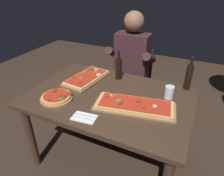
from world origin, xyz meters
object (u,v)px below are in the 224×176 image
(dining_table, at_px, (110,105))
(oil_bottle_amber, at_px, (189,76))
(pizza_rectangular_front, at_px, (134,105))
(tumbler_near_camera, at_px, (169,92))
(pizza_rectangular_left, at_px, (87,78))
(wine_bottle_dark, at_px, (119,68))
(seated_diner, at_px, (131,64))
(diner_chair, at_px, (133,79))
(pizza_round_far, at_px, (56,97))

(dining_table, xyz_separation_m, oil_bottle_amber, (0.59, 0.41, 0.22))
(pizza_rectangular_front, bearing_deg, tumbler_near_camera, 51.02)
(pizza_rectangular_left, distance_m, wine_bottle_dark, 0.33)
(wine_bottle_dark, bearing_deg, dining_table, -79.44)
(pizza_rectangular_front, relative_size, seated_diner, 0.51)
(dining_table, bearing_deg, pizza_rectangular_front, -17.26)
(dining_table, bearing_deg, seated_diner, 96.36)
(diner_chair, distance_m, seated_diner, 0.28)
(wine_bottle_dark, xyz_separation_m, oil_bottle_amber, (0.65, 0.07, 0.02))
(dining_table, bearing_deg, wine_bottle_dark, 100.56)
(tumbler_near_camera, distance_m, seated_diner, 0.78)
(pizza_rectangular_front, height_order, wine_bottle_dark, wine_bottle_dark)
(pizza_rectangular_left, relative_size, tumbler_near_camera, 4.86)
(pizza_round_far, height_order, oil_bottle_amber, oil_bottle_amber)
(pizza_rectangular_front, xyz_separation_m, pizza_rectangular_left, (-0.60, 0.26, -0.00))
(wine_bottle_dark, xyz_separation_m, tumbler_near_camera, (0.53, -0.15, -0.06))
(dining_table, bearing_deg, pizza_rectangular_left, 152.32)
(oil_bottle_amber, bearing_deg, pizza_rectangular_left, -165.83)
(dining_table, distance_m, diner_chair, 0.87)
(pizza_round_far, distance_m, oil_bottle_amber, 1.17)
(pizza_rectangular_left, xyz_separation_m, diner_chair, (0.26, 0.68, -0.27))
(pizza_rectangular_front, height_order, seated_diner, seated_diner)
(pizza_round_far, bearing_deg, pizza_rectangular_left, 84.53)
(tumbler_near_camera, bearing_deg, wine_bottle_dark, 164.08)
(wine_bottle_dark, relative_size, diner_chair, 0.34)
(diner_chair, bearing_deg, dining_table, -84.53)
(pizza_rectangular_left, height_order, oil_bottle_amber, oil_bottle_amber)
(pizza_rectangular_front, bearing_deg, wine_bottle_dark, 127.49)
(pizza_rectangular_left, relative_size, oil_bottle_amber, 1.69)
(dining_table, relative_size, wine_bottle_dark, 4.79)
(pizza_round_far, distance_m, diner_chair, 1.17)
(dining_table, bearing_deg, diner_chair, 95.47)
(tumbler_near_camera, bearing_deg, pizza_rectangular_left, -179.50)
(pizza_rectangular_left, bearing_deg, oil_bottle_amber, 14.17)
(pizza_round_far, bearing_deg, wine_bottle_dark, 61.47)
(wine_bottle_dark, bearing_deg, oil_bottle_amber, 6.55)
(oil_bottle_amber, distance_m, diner_chair, 0.89)
(pizza_rectangular_left, height_order, tumbler_near_camera, tumbler_near_camera)
(dining_table, xyz_separation_m, diner_chair, (-0.08, 0.86, -0.16))
(wine_bottle_dark, height_order, tumbler_near_camera, wine_bottle_dark)
(oil_bottle_amber, bearing_deg, wine_bottle_dark, -173.45)
(dining_table, xyz_separation_m, pizza_rectangular_front, (0.26, -0.08, 0.12))
(dining_table, bearing_deg, oil_bottle_amber, 34.98)
(dining_table, relative_size, pizza_rectangular_front, 2.08)
(pizza_rectangular_front, xyz_separation_m, oil_bottle_amber, (0.33, 0.49, 0.11))
(tumbler_near_camera, height_order, diner_chair, diner_chair)
(pizza_rectangular_left, bearing_deg, pizza_rectangular_front, -23.38)
(pizza_rectangular_left, xyz_separation_m, tumbler_near_camera, (0.81, 0.01, 0.03))
(pizza_rectangular_front, height_order, tumbler_near_camera, tumbler_near_camera)
(tumbler_near_camera, bearing_deg, diner_chair, 129.49)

